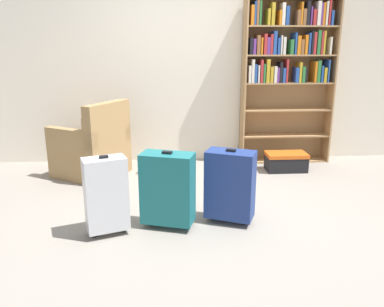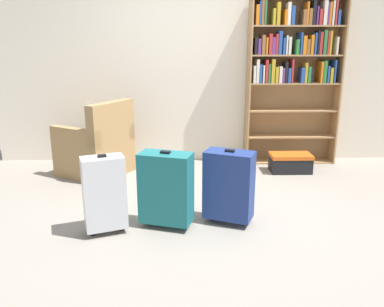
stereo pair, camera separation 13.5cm
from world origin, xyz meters
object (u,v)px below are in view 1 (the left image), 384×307
Objects in this scene: bookshelf at (287,66)px; armchair at (93,150)px; suitcase_teal at (168,188)px; suitcase_navy_blue at (230,185)px; storage_box at (286,161)px; suitcase_silver at (106,194)px; mug at (143,170)px.

armchair is (-2.46, -0.45, -0.95)m from bookshelf.
suitcase_teal is 0.55m from suitcase_navy_blue.
suitcase_silver reaches higher than storage_box.
suitcase_silver is at bearing -170.81° from suitcase_navy_blue.
suitcase_teal is 0.51m from suitcase_silver.
mug is at bearing 101.75° from suitcase_teal.
bookshelf is 2.17× the size of armchair.
suitcase_silver is (-1.05, -0.17, 0.01)m from suitcase_navy_blue.
mug is at bearing -166.47° from bookshelf.
suitcase_teal is at bearing -135.47° from storage_box.
suitcase_teal reaches higher than suitcase_navy_blue.
suitcase_navy_blue reaches higher than storage_box.
armchair is 2.39m from storage_box.
bookshelf is 4.17× the size of storage_box.
storage_box is (-0.08, -0.45, -1.14)m from bookshelf.
armchair is 0.64m from mug.
armchair is 2.01m from suitcase_navy_blue.
armchair reaches higher than suitcase_teal.
bookshelf is 3.06× the size of suitcase_teal.
armchair is 1.71m from suitcase_teal.
mug is 1.67m from suitcase_navy_blue.
suitcase_teal is at bearing -129.31° from bookshelf.
mug is 0.24× the size of storage_box.
suitcase_teal is (0.89, -1.46, 0.04)m from armchair.
armchair is 1.41× the size of suitcase_teal.
armchair is at bearing -169.62° from bookshelf.
suitcase_navy_blue reaches higher than mug.
bookshelf is at bearing 44.30° from suitcase_silver.
suitcase_teal is at bearing -78.25° from mug.
bookshelf is 2.28m from mug.
armchair is 1.43× the size of suitcase_navy_blue.
suitcase_navy_blue is at bearing 9.19° from suitcase_silver.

